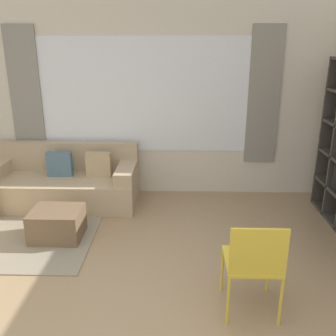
% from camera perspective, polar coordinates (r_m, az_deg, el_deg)
% --- Properties ---
extents(wall_back, '(6.69, 0.11, 2.70)m').
position_cam_1_polar(wall_back, '(5.43, -3.64, 10.02)').
color(wall_back, beige).
rests_on(wall_back, ground_plane).
extents(area_rug, '(2.00, 1.72, 0.01)m').
position_cam_1_polar(area_rug, '(4.92, -22.56, -8.99)').
color(area_rug, gray).
rests_on(area_rug, ground_plane).
extents(couch_main, '(2.06, 0.87, 0.80)m').
position_cam_1_polar(couch_main, '(5.47, -15.62, -2.15)').
color(couch_main, tan).
rests_on(couch_main, ground_plane).
extents(ottoman, '(0.57, 0.48, 0.35)m').
position_cam_1_polar(ottoman, '(4.55, -16.53, -8.19)').
color(ottoman, brown).
rests_on(ottoman, ground_plane).
extents(folding_chair, '(0.44, 0.46, 0.86)m').
position_cam_1_polar(folding_chair, '(3.16, 12.98, -13.52)').
color(folding_chair, gold).
rests_on(folding_chair, ground_plane).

